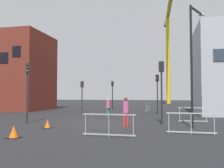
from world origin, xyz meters
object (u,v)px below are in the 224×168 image
(construction_crane, at_px, (168,42))
(traffic_light_corner, at_px, (27,83))
(pedestrian_waiting, at_px, (108,106))
(traffic_cone_striped, at_px, (47,124))
(traffic_light_median, at_px, (161,82))
(traffic_light_island, at_px, (82,91))
(traffic_light_verge, at_px, (112,90))
(streetlamp_tall, at_px, (193,55))
(pedestrian_walking, at_px, (126,110))
(traffic_cone_by_barrier, at_px, (14,132))
(traffic_light_near, at_px, (157,88))

(construction_crane, bearing_deg, traffic_light_corner, -104.56)
(pedestrian_waiting, bearing_deg, construction_crane, 79.93)
(traffic_cone_striped, bearing_deg, traffic_light_median, 26.66)
(construction_crane, bearing_deg, traffic_light_island, -107.96)
(traffic_light_corner, height_order, traffic_light_verge, traffic_light_corner)
(streetlamp_tall, distance_m, traffic_light_corner, 11.37)
(pedestrian_walking, distance_m, traffic_cone_by_barrier, 6.49)
(traffic_light_corner, distance_m, traffic_cone_by_barrier, 6.60)
(traffic_light_median, relative_size, traffic_cone_by_barrier, 7.47)
(traffic_light_corner, bearing_deg, streetlamp_tall, 0.03)
(traffic_light_median, distance_m, traffic_light_near, 8.62)
(pedestrian_walking, relative_size, traffic_cone_by_barrier, 3.24)
(construction_crane, height_order, traffic_light_corner, construction_crane)
(traffic_light_median, height_order, traffic_light_verge, traffic_light_median)
(traffic_light_median, xyz_separation_m, traffic_light_near, (-0.52, 8.60, -0.09))
(traffic_light_near, distance_m, traffic_light_corner, 13.20)
(traffic_light_corner, height_order, traffic_cone_striped, traffic_light_corner)
(pedestrian_waiting, distance_m, traffic_cone_striped, 8.52)
(traffic_light_near, height_order, traffic_light_verge, traffic_light_near)
(traffic_light_verge, bearing_deg, traffic_cone_striped, -89.25)
(traffic_light_median, bearing_deg, traffic_cone_by_barrier, -134.70)
(streetlamp_tall, relative_size, traffic_cone_striped, 14.93)
(traffic_light_near, distance_m, pedestrian_walking, 10.84)
(traffic_cone_striped, bearing_deg, traffic_light_near, 62.89)
(traffic_cone_by_barrier, bearing_deg, construction_crane, 80.42)
(traffic_cone_striped, bearing_deg, traffic_light_island, 100.04)
(traffic_light_near, xyz_separation_m, traffic_light_corner, (-8.80, -9.83, 0.09))
(traffic_light_corner, bearing_deg, traffic_light_median, 7.51)
(construction_crane, height_order, traffic_cone_striped, construction_crane)
(traffic_light_verge, xyz_separation_m, traffic_cone_striped, (0.25, -19.24, -2.42))
(streetlamp_tall, distance_m, pedestrian_walking, 5.32)
(traffic_light_island, bearing_deg, construction_crane, 72.04)
(traffic_light_median, bearing_deg, construction_crane, 88.32)
(streetlamp_tall, relative_size, traffic_light_verge, 1.90)
(traffic_light_median, bearing_deg, traffic_light_verge, 113.40)
(traffic_light_corner, bearing_deg, traffic_cone_by_barrier, -63.07)
(streetlamp_tall, height_order, traffic_light_island, streetlamp_tall)
(traffic_light_near, xyz_separation_m, pedestrian_waiting, (-4.39, -3.62, -1.80))
(pedestrian_walking, bearing_deg, traffic_light_island, 122.01)
(construction_crane, height_order, streetlamp_tall, construction_crane)
(traffic_light_median, bearing_deg, traffic_cone_striped, -153.34)
(streetlamp_tall, relative_size, traffic_light_median, 1.75)
(streetlamp_tall, distance_m, traffic_light_verge, 19.35)
(streetlamp_tall, xyz_separation_m, traffic_light_verge, (-8.81, 17.13, -1.80))
(streetlamp_tall, height_order, traffic_cone_striped, streetlamp_tall)
(traffic_cone_by_barrier, bearing_deg, traffic_light_median, 45.30)
(streetlamp_tall, height_order, pedestrian_walking, streetlamp_tall)
(traffic_cone_by_barrier, bearing_deg, pedestrian_waiting, 81.85)
(traffic_light_island, relative_size, traffic_light_near, 0.86)
(streetlamp_tall, bearing_deg, construction_crane, 91.11)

